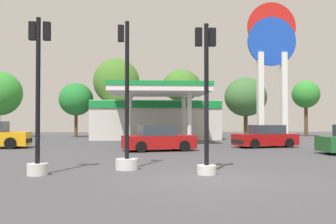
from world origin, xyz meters
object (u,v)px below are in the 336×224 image
(car_2, at_px, (158,139))
(traffic_signal_0, at_px, (206,110))
(station_pole_sign, at_px, (272,56))
(tree_4, at_px, (246,97))
(traffic_signal_1, at_px, (38,114))
(tree_1, at_px, (76,99))
(tree_3, at_px, (182,86))
(car_0, at_px, (265,137))
(tree_5, at_px, (306,95))
(traffic_signal_2, at_px, (126,132))
(tree_2, at_px, (116,82))

(car_2, xyz_separation_m, traffic_signal_0, (1.10, -9.36, 1.38))
(station_pole_sign, relative_size, tree_4, 1.72)
(traffic_signal_1, relative_size, tree_1, 0.89)
(traffic_signal_0, xyz_separation_m, tree_1, (-8.61, 27.41, 1.76))
(car_2, distance_m, tree_3, 19.73)
(station_pole_sign, relative_size, tree_3, 1.48)
(car_0, bearing_deg, tree_4, 79.46)
(car_0, bearing_deg, tree_5, 59.26)
(traffic_signal_0, distance_m, tree_5, 31.86)
(station_pole_sign, distance_m, traffic_signal_2, 18.32)
(station_pole_sign, height_order, traffic_signal_1, station_pole_sign)
(tree_1, distance_m, tree_2, 4.48)
(station_pole_sign, distance_m, tree_2, 16.25)
(traffic_signal_1, xyz_separation_m, tree_1, (-3.41, 27.22, 1.89))
(traffic_signal_1, relative_size, tree_2, 0.62)
(car_0, xyz_separation_m, car_2, (-6.77, -2.40, 0.00))
(traffic_signal_1, height_order, tree_4, tree_4)
(traffic_signal_1, bearing_deg, tree_2, 88.60)
(car_0, relative_size, tree_3, 0.59)
(tree_5, bearing_deg, traffic_signal_1, -126.45)
(traffic_signal_0, height_order, traffic_signal_1, traffic_signal_1)
(traffic_signal_1, height_order, tree_5, tree_5)
(station_pole_sign, xyz_separation_m, traffic_signal_1, (-12.68, -15.59, -4.54))
(station_pole_sign, bearing_deg, tree_5, 57.29)
(traffic_signal_0, bearing_deg, traffic_signal_1, 177.92)
(traffic_signal_0, bearing_deg, traffic_signal_2, 152.37)
(tree_3, height_order, tree_5, tree_3)
(tree_2, bearing_deg, car_2, -78.70)
(station_pole_sign, bearing_deg, car_0, -114.28)
(tree_3, bearing_deg, traffic_signal_2, -99.77)
(tree_4, bearing_deg, car_0, -100.54)
(tree_1, distance_m, tree_3, 10.85)
(traffic_signal_0, height_order, tree_5, tree_5)
(traffic_signal_0, bearing_deg, tree_2, 99.70)
(tree_1, bearing_deg, traffic_signal_2, -76.89)
(car_0, height_order, tree_1, tree_1)
(station_pole_sign, height_order, traffic_signal_0, station_pole_sign)
(traffic_signal_0, height_order, tree_4, tree_4)
(tree_1, bearing_deg, traffic_signal_1, -82.85)
(traffic_signal_2, bearing_deg, tree_5, 56.18)
(station_pole_sign, relative_size, traffic_signal_2, 2.03)
(car_2, height_order, tree_3, tree_3)
(car_0, bearing_deg, station_pole_sign, 65.72)
(car_2, distance_m, tree_5, 24.98)
(station_pole_sign, xyz_separation_m, tree_3, (-5.38, 12.49, -1.15))
(traffic_signal_0, xyz_separation_m, traffic_signal_1, (-5.20, 0.19, -0.13))
(traffic_signal_2, relative_size, tree_1, 0.94)
(traffic_signal_0, xyz_separation_m, tree_4, (8.41, 26.49, 2.01))
(traffic_signal_0, relative_size, tree_2, 0.60)
(tree_1, xyz_separation_m, tree_4, (17.02, -0.91, 0.25))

